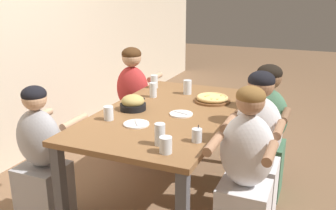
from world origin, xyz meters
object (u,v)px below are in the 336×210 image
Objects in this scene: diner_far_left at (42,164)px; drinking_glass_d at (187,88)px; pizza_board_main at (212,99)px; drinking_glass_a at (154,82)px; drinking_glass_c at (166,146)px; diner_far_right at (133,104)px; drinking_glass_f at (109,114)px; cocktail_glass_blue at (197,136)px; empty_plate_b at (136,124)px; diner_near_midright at (264,136)px; drinking_glass_b at (160,136)px; empty_plate_a at (181,114)px; diner_near_center at (256,154)px; drinking_glass_e at (153,91)px; diner_near_midleft at (245,178)px; skillet_bowl at (133,103)px.

drinking_glass_d is at bearing 60.53° from diner_far_left.
drinking_glass_a is at bearing 70.58° from pizza_board_main.
drinking_glass_c is at bearing -165.59° from drinking_glass_d.
drinking_glass_d is at bearing 14.41° from drinking_glass_c.
diner_far_right is at bearing 34.41° from drinking_glass_c.
drinking_glass_d is 0.97m from drinking_glass_f.
drinking_glass_a reaches higher than cocktail_glass_blue.
pizza_board_main is at bearing -23.96° from empty_plate_b.
diner_near_midright is (0.76, -1.06, -0.30)m from drinking_glass_f.
drinking_glass_d is at bearing 62.08° from pizza_board_main.
empty_plate_a is at bearing 8.21° from drinking_glass_b.
drinking_glass_f is 1.16m from diner_near_center.
diner_far_right is (1.51, 1.04, -0.30)m from drinking_glass_c.
cocktail_glass_blue is 0.10× the size of diner_near_midright.
empty_plate_b is 1.16m from diner_near_midright.
drinking_glass_d is at bearing -16.89° from diner_far_right.
cocktail_glass_blue reaches higher than empty_plate_a.
diner_far_right is 1.51m from diner_near_midright.
drinking_glass_f is at bearing 35.67° from diner_near_midright.
empty_plate_a is at bearing -131.58° from drinking_glass_e.
diner_near_midleft is at bearing -125.62° from drinking_glass_e.
cocktail_glass_blue is 0.77m from drinking_glass_f.
pizza_board_main is at bearing -0.37° from diner_near_midright.
drinking_glass_e reaches higher than pizza_board_main.
diner_near_midright is 0.98× the size of diner_near_center.
skillet_bowl is at bearing 131.36° from pizza_board_main.
drinking_glass_d is 0.34m from drinking_glass_e.
cocktail_glass_blue is at bearing -47.83° from diner_far_right.
pizza_board_main is 0.97m from diner_near_midleft.
drinking_glass_d reaches higher than drinking_glass_c.
diner_far_right is (0.37, 0.99, -0.28)m from pizza_board_main.
cocktail_glass_blue is 0.86× the size of drinking_glass_a.
cocktail_glass_blue is 1.00m from diner_near_midright.
drinking_glass_d is 0.11× the size of diner_near_center.
skillet_bowl is 0.27× the size of diner_near_midright.
pizza_board_main is 1.05m from drinking_glass_b.
drinking_glass_d reaches higher than drinking_glass_a.
diner_far_right is 0.98× the size of diner_near_center.
empty_plate_b is 1.78× the size of drinking_glass_f.
drinking_glass_e reaches higher than drinking_glass_c.
diner_far_left is at bearing 25.02° from diner_near_center.
diner_far_right is (1.28, 1.15, -0.29)m from cocktail_glass_blue.
drinking_glass_b is 0.12× the size of diner_far_right.
empty_plate_b is 0.16× the size of diner_near_center.
empty_plate_a is 1.81× the size of drinking_glass_c.
drinking_glass_f is at bearing 18.72° from diner_near_center.
empty_plate_a is 0.55m from cocktail_glass_blue.
drinking_glass_d is (0.59, 0.16, 0.05)m from empty_plate_a.
skillet_bowl is 1.16m from diner_near_midright.
diner_far_right reaches higher than cocktail_glass_blue.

